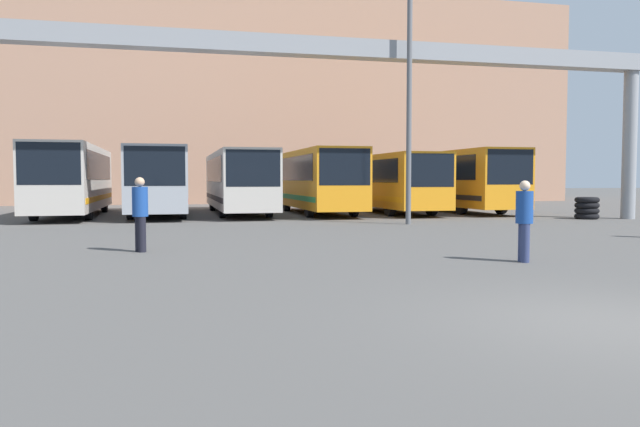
% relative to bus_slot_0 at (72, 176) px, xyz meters
% --- Properties ---
extents(ground_plane, '(200.00, 200.00, 0.00)m').
position_rel_bus_slot_0_xyz_m(ground_plane, '(9.77, -25.00, -1.88)').
color(ground_plane, '#514F4C').
extents(building_backdrop, '(51.38, 12.00, 15.53)m').
position_rel_bus_slot_0_xyz_m(building_backdrop, '(9.77, 18.81, 5.88)').
color(building_backdrop, tan).
rests_on(building_backdrop, ground).
extents(overhead_gantry, '(29.38, 0.80, 7.15)m').
position_rel_bus_slot_0_xyz_m(overhead_gantry, '(9.77, -7.82, 4.14)').
color(overhead_gantry, gray).
rests_on(overhead_gantry, ground).
extents(bus_slot_0, '(2.53, 11.67, 3.26)m').
position_rel_bus_slot_0_xyz_m(bus_slot_0, '(0.00, 0.00, 0.00)').
color(bus_slot_0, beige).
rests_on(bus_slot_0, ground).
extents(bus_slot_1, '(2.59, 11.47, 3.16)m').
position_rel_bus_slot_0_xyz_m(bus_slot_1, '(3.91, -0.10, -0.06)').
color(bus_slot_1, '#999EA5').
rests_on(bus_slot_1, ground).
extents(bus_slot_2, '(2.47, 12.19, 3.06)m').
position_rel_bus_slot_0_xyz_m(bus_slot_2, '(7.82, 0.26, -0.11)').
color(bus_slot_2, beige).
rests_on(bus_slot_2, ground).
extents(bus_slot_3, '(2.48, 10.21, 3.16)m').
position_rel_bus_slot_0_xyz_m(bus_slot_3, '(11.72, -0.73, -0.06)').
color(bus_slot_3, orange).
rests_on(bus_slot_3, ground).
extents(bus_slot_4, '(2.48, 10.29, 2.98)m').
position_rel_bus_slot_0_xyz_m(bus_slot_4, '(15.63, -0.69, -0.16)').
color(bus_slot_4, orange).
rests_on(bus_slot_4, ground).
extents(bus_slot_5, '(2.54, 12.23, 3.21)m').
position_rel_bus_slot_0_xyz_m(bus_slot_5, '(19.54, 0.28, -0.03)').
color(bus_slot_5, orange).
rests_on(bus_slot_5, ground).
extents(pedestrian_mid_left, '(0.36, 0.36, 1.72)m').
position_rel_bus_slot_0_xyz_m(pedestrian_mid_left, '(11.74, -19.63, -0.97)').
color(pedestrian_mid_left, navy).
rests_on(pedestrian_mid_left, ground).
extents(pedestrian_near_left, '(0.37, 0.37, 1.80)m').
position_rel_bus_slot_0_xyz_m(pedestrian_near_left, '(3.77, -15.82, -0.93)').
color(pedestrian_near_left, black).
rests_on(pedestrian_near_left, ground).
extents(tire_stack, '(1.04, 1.04, 0.96)m').
position_rel_bus_slot_0_xyz_m(tire_stack, '(22.31, -7.51, -1.40)').
color(tire_stack, black).
rests_on(tire_stack, ground).
extents(lamp_post, '(0.36, 0.36, 9.26)m').
position_rel_bus_slot_0_xyz_m(lamp_post, '(13.48, -8.67, 3.12)').
color(lamp_post, '#595B60').
rests_on(lamp_post, ground).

